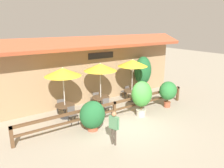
# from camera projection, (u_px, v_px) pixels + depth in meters

# --- Properties ---
(ground_plane) EXTENTS (60.00, 60.00, 0.00)m
(ground_plane) POSITION_uv_depth(u_px,v_px,m) (126.00, 126.00, 11.01)
(ground_plane) COLOR #9E937F
(building_facade) EXTENTS (14.28, 1.49, 4.23)m
(building_facade) POSITION_uv_depth(u_px,v_px,m) (87.00, 70.00, 13.69)
(building_facade) COLOR #997A56
(building_facade) RESTS_ON ground
(patio_railing) EXTENTS (10.40, 0.14, 0.95)m
(patio_railing) POSITION_uv_depth(u_px,v_px,m) (114.00, 106.00, 11.66)
(patio_railing) COLOR brown
(patio_railing) RESTS_ON ground
(patio_umbrella_near) EXTENTS (1.91, 1.91, 2.81)m
(patio_umbrella_near) POSITION_uv_depth(u_px,v_px,m) (63.00, 72.00, 11.26)
(patio_umbrella_near) COLOR #B7B2A8
(patio_umbrella_near) RESTS_ON ground
(dining_table_near) EXTENTS (1.05, 1.05, 0.75)m
(dining_table_near) POSITION_uv_depth(u_px,v_px,m) (65.00, 107.00, 11.78)
(dining_table_near) COLOR #4C3826
(dining_table_near) RESTS_ON ground
(chair_near_streetside) EXTENTS (0.43, 0.43, 0.86)m
(chair_near_streetside) POSITION_uv_depth(u_px,v_px,m) (72.00, 114.00, 11.22)
(chair_near_streetside) COLOR #514C47
(chair_near_streetside) RESTS_ON ground
(chair_near_wallside) EXTENTS (0.50, 0.50, 0.86)m
(chair_near_wallside) POSITION_uv_depth(u_px,v_px,m) (61.00, 105.00, 12.48)
(chair_near_wallside) COLOR #514C47
(chair_near_wallside) RESTS_ON ground
(patio_umbrella_middle) EXTENTS (1.91, 1.91, 2.81)m
(patio_umbrella_middle) POSITION_uv_depth(u_px,v_px,m) (100.00, 67.00, 12.50)
(patio_umbrella_middle) COLOR #B7B2A8
(patio_umbrella_middle) RESTS_ON ground
(dining_table_middle) EXTENTS (1.05, 1.05, 0.75)m
(dining_table_middle) POSITION_uv_depth(u_px,v_px,m) (101.00, 99.00, 13.03)
(dining_table_middle) COLOR #4C3826
(dining_table_middle) RESTS_ON ground
(chair_middle_streetside) EXTENTS (0.47, 0.47, 0.86)m
(chair_middle_streetside) POSITION_uv_depth(u_px,v_px,m) (107.00, 105.00, 12.41)
(chair_middle_streetside) COLOR #514C47
(chair_middle_streetside) RESTS_ON ground
(chair_middle_wallside) EXTENTS (0.48, 0.48, 0.86)m
(chair_middle_wallside) POSITION_uv_depth(u_px,v_px,m) (95.00, 98.00, 13.70)
(chair_middle_wallside) COLOR #514C47
(chair_middle_wallside) RESTS_ON ground
(patio_umbrella_far) EXTENTS (1.91, 1.91, 2.81)m
(patio_umbrella_far) POSITION_uv_depth(u_px,v_px,m) (133.00, 63.00, 13.84)
(patio_umbrella_far) COLOR #B7B2A8
(patio_umbrella_far) RESTS_ON ground
(dining_table_far) EXTENTS (1.05, 1.05, 0.75)m
(dining_table_far) POSITION_uv_depth(u_px,v_px,m) (132.00, 92.00, 14.37)
(dining_table_far) COLOR #4C3826
(dining_table_far) RESTS_ON ground
(chair_far_streetside) EXTENTS (0.51, 0.51, 0.86)m
(chair_far_streetside) POSITION_uv_depth(u_px,v_px,m) (139.00, 97.00, 13.78)
(chair_far_streetside) COLOR #514C47
(chair_far_streetside) RESTS_ON ground
(chair_far_wallside) EXTENTS (0.49, 0.49, 0.86)m
(chair_far_wallside) POSITION_uv_depth(u_px,v_px,m) (126.00, 91.00, 15.05)
(chair_far_wallside) COLOR #514C47
(chair_far_wallside) RESTS_ON ground
(potted_plant_small_flowering) EXTENTS (1.17, 1.05, 1.98)m
(potted_plant_small_flowering) POSITION_uv_depth(u_px,v_px,m) (142.00, 95.00, 11.88)
(potted_plant_small_flowering) COLOR #B7AD99
(potted_plant_small_flowering) RESTS_ON ground
(potted_plant_entrance_palm) EXTENTS (1.10, 0.99, 1.61)m
(potted_plant_entrance_palm) POSITION_uv_depth(u_px,v_px,m) (168.00, 91.00, 13.21)
(potted_plant_entrance_palm) COLOR #9E4C33
(potted_plant_entrance_palm) RESTS_ON ground
(potted_plant_tall_tropical) EXTENTS (1.24, 1.12, 1.47)m
(potted_plant_tall_tropical) POSITION_uv_depth(u_px,v_px,m) (92.00, 115.00, 10.34)
(potted_plant_tall_tropical) COLOR #9E4C33
(potted_plant_tall_tropical) RESTS_ON ground
(potted_plant_corner_fern) EXTENTS (1.26, 1.13, 2.72)m
(potted_plant_corner_fern) POSITION_uv_depth(u_px,v_px,m) (143.00, 71.00, 15.68)
(potted_plant_corner_fern) COLOR #B7AD99
(potted_plant_corner_fern) RESTS_ON ground
(pedestrian) EXTENTS (0.30, 0.51, 1.50)m
(pedestrian) POSITION_uv_depth(u_px,v_px,m) (114.00, 124.00, 9.04)
(pedestrian) COLOR #42382D
(pedestrian) RESTS_ON ground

